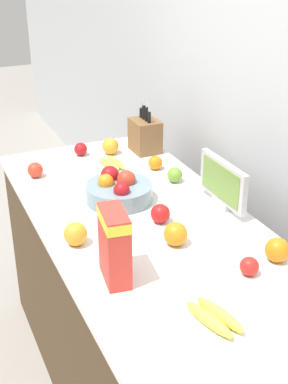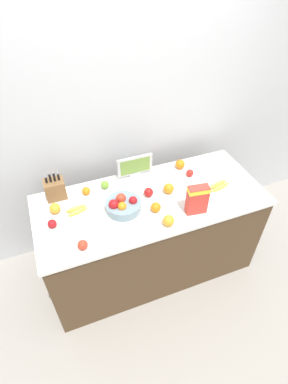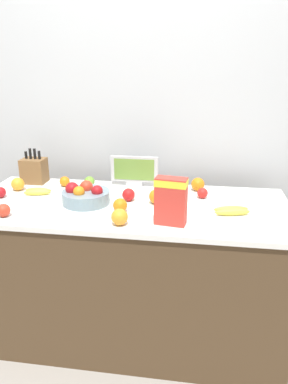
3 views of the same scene
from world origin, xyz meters
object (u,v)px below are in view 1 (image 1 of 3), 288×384
Objects in this scene: cereal_box at (114,243)px; orange_back_center at (155,163)px; banana_bunch_right at (112,163)px; apple_rear at (81,149)px; fruit_bowl at (119,190)px; apple_rightmost at (160,214)px; orange_mid_right at (277,250)px; apple_middle at (175,175)px; orange_front_right at (76,234)px; orange_by_cereal at (176,234)px; knife_block at (145,135)px; apple_near_bananas at (249,266)px; orange_front_left at (115,221)px; banana_bunch_left at (214,317)px; small_monitor at (223,183)px; apple_leftmost at (35,170)px; orange_front_center at (110,146)px.

cereal_box reaches higher than orange_back_center.
banana_bunch_right is 2.62× the size of apple_rear.
fruit_bowl reaches higher than apple_rightmost.
cereal_box is 2.88× the size of orange_mid_right.
fruit_bowl is 4.00× the size of apple_middle.
apple_rightmost reaches higher than banana_bunch_right.
orange_mid_right is (0.13, 0.55, -0.09)m from cereal_box.
orange_front_right is 0.99× the size of orange_by_cereal.
orange_front_right is (0.73, -0.61, -0.04)m from knife_block.
apple_near_bananas is at bearing 4.64° from banana_bunch_right.
apple_rear is (-0.80, -0.06, -0.01)m from apple_rightmost.
cereal_box is 3.71× the size of apple_rear.
orange_front_left reaches higher than apple_near_bananas.
orange_front_right reaches higher than apple_near_bananas.
orange_back_center is at bearing 163.30° from banana_bunch_left.
small_monitor reaches higher than orange_by_cereal.
apple_middle is at bearing 152.93° from orange_by_cereal.
orange_back_center is at bearing -177.24° from orange_mid_right.
apple_leftmost is (0.09, -0.60, -0.05)m from knife_block.
cereal_box is at bearing -63.57° from small_monitor.
banana_bunch_right is (-0.58, -0.26, -0.09)m from small_monitor.
orange_front_center is 0.79m from orange_front_left.
apple_middle is (-0.92, 0.34, 0.02)m from banana_bunch_left.
banana_bunch_right is 2.01× the size of orange_front_right.
apple_rightmost is at bearing 86.14° from orange_front_left.
fruit_bowl is 3.65× the size of apple_rightmost.
small_monitor reaches higher than orange_front_center.
apple_rear is at bearing 171.18° from orange_front_left.
small_monitor is at bearing 92.88° from apple_rightmost.
banana_bunch_left is at bearing -7.02° from banana_bunch_right.
orange_front_center is at bearing -171.82° from orange_mid_right.
orange_front_left reaches higher than apple_rightmost.
apple_rear reaches higher than banana_bunch_right.
apple_rear is 1.25m from apple_near_bananas.
orange_front_center is (-0.04, -0.18, -0.04)m from knife_block.
orange_front_right is (-0.26, -0.05, -0.09)m from cereal_box.
knife_block reaches higher than small_monitor.
knife_block is 3.86× the size of apple_leftmost.
apple_near_bananas is at bearing 23.02° from apple_leftmost.
apple_rightmost is 1.15× the size of apple_rear.
small_monitor reaches higher than banana_bunch_right.
apple_near_bananas is at bearing -8.39° from apple_middle.
banana_bunch_right is 1.03m from orange_mid_right.
apple_rear is 0.79× the size of orange_front_center.
apple_rightmost is at bearing -35.83° from apple_middle.
orange_front_left is (-0.03, 0.17, -0.00)m from orange_front_right.
orange_mid_right is at bearing 1.95° from apple_middle.
orange_by_cereal is (-0.43, 0.10, 0.02)m from banana_bunch_left.
cereal_box is at bearing -29.45° from knife_block.
banana_bunch_right is at bearing -155.83° from small_monitor.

